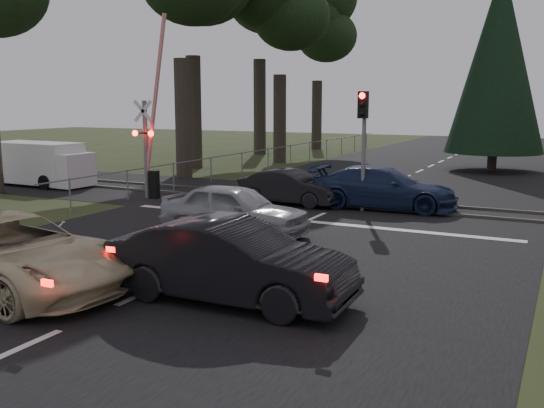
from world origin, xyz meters
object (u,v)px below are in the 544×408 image
Objects in this scene: dark_hatchback at (231,262)px; traffic_signal_center at (363,130)px; silver_car at (235,210)px; crossing_signal at (150,146)px; white_van at (43,164)px; dark_car_far at (290,187)px; cream_coupe at (10,254)px; blue_sedan at (384,188)px.

traffic_signal_center is at bearing 2.99° from dark_hatchback.
crossing_signal is at bearing 54.99° from silver_car.
dark_hatchback is 1.09× the size of silver_car.
dark_hatchback is 18.75m from white_van.
dark_hatchback is 11.15m from dark_car_far.
cream_coupe is 4.51m from dark_hatchback.
white_van is (-15.46, -1.00, 0.24)m from blue_sedan.
traffic_signal_center is 10.53m from dark_hatchback.
cream_coupe is 16.28m from white_van.
crossing_signal is 9.07m from blue_sedan.
cream_coupe is (-3.50, -11.68, -2.04)m from traffic_signal_center.
silver_car is 0.84× the size of blue_sedan.
silver_car is at bearing -110.94° from traffic_signal_center.
white_van reaches higher than cream_coupe.
white_van is at bearing 55.61° from dark_hatchback.
crossing_signal is at bearing -173.85° from traffic_signal_center.
cream_coupe is at bearing 106.39° from dark_hatchback.
crossing_signal is 1.48× the size of dark_hatchback.
cream_coupe is at bearing 179.73° from dark_car_far.
traffic_signal_center is 1.06× the size of dark_car_far.
silver_car is (-2.02, -5.27, -2.07)m from traffic_signal_center.
dark_car_far is at bearing 17.47° from dark_hatchback.
white_van is (-11.44, 11.58, 0.22)m from cream_coupe.
dark_hatchback is at bearing 178.22° from blue_sedan.
dark_car_far is at bearing 11.85° from crossing_signal.
traffic_signal_center is 12.36m from cream_coupe.
white_van is (-12.92, 5.17, 0.25)m from silver_car.
traffic_signal_center is at bearing 146.91° from blue_sedan.
dark_car_far is (-2.82, 0.25, -2.17)m from traffic_signal_center.
traffic_signal_center reaches higher than dark_hatchback.
blue_sedan is at bearing 5.46° from white_van.
cream_coupe reaches higher than blue_sedan.
blue_sedan is at bearing 60.08° from traffic_signal_center.
blue_sedan is (4.02, 12.58, -0.02)m from cream_coupe.
silver_car is 5.58m from dark_car_far.
dark_car_far is 0.77× the size of white_van.
crossing_signal reaches higher than blue_sedan.
cream_coupe is 1.27× the size of silver_car.
traffic_signal_center reaches higher than silver_car.
white_van is (-15.73, 10.21, 0.21)m from dark_hatchback.
dark_hatchback is (0.79, -10.30, -2.03)m from traffic_signal_center.
dark_hatchback is at bearing -46.06° from crossing_signal.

